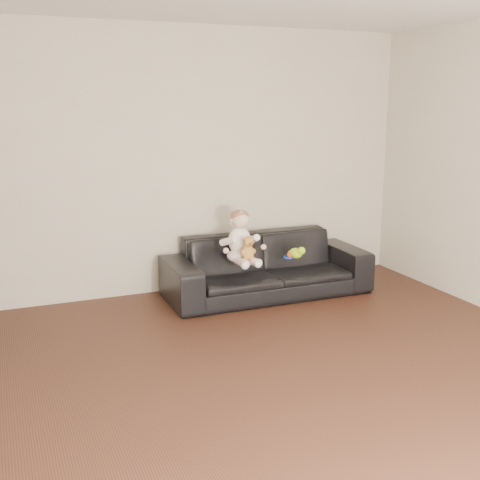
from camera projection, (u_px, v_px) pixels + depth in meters
name	position (u px, v px, depth m)	size (l,w,h in m)	color
floor	(302.00, 417.00, 3.69)	(5.50, 5.50, 0.00)	#3C2015
wall_back	(171.00, 162.00, 5.86)	(5.00, 5.00, 0.00)	beige
sofa	(267.00, 266.00, 5.94)	(2.01, 0.79, 0.59)	black
baby	(241.00, 240.00, 5.65)	(0.36, 0.44, 0.51)	silver
teddy_bear	(248.00, 249.00, 5.53)	(0.14, 0.14, 0.23)	#BB7F35
toy_green	(296.00, 253.00, 5.85)	(0.12, 0.15, 0.10)	#B6E41A
toy_rattle	(290.00, 255.00, 5.87)	(0.07, 0.07, 0.07)	#E0421A
toy_blue_disc	(289.00, 257.00, 5.89)	(0.10, 0.10, 0.01)	#1A33D0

